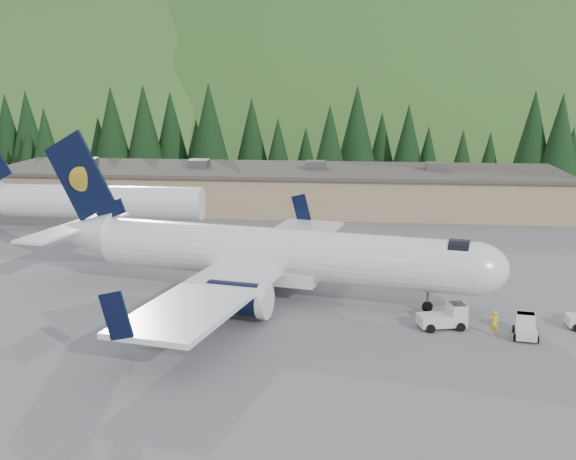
# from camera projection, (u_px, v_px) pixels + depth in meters

# --- Properties ---
(ground) EXTENTS (600.00, 600.00, 0.00)m
(ground) POSITION_uv_depth(u_px,v_px,m) (279.00, 297.00, 55.07)
(ground) COLOR #5D5D61
(airliner) EXTENTS (37.05, 35.00, 12.35)m
(airliner) POSITION_uv_depth(u_px,v_px,m) (266.00, 255.00, 54.71)
(airliner) COLOR white
(airliner) RESTS_ON ground
(second_airliner) EXTENTS (27.50, 11.00, 10.05)m
(second_airliner) POSITION_uv_depth(u_px,v_px,m) (77.00, 200.00, 78.42)
(second_airliner) COLOR white
(second_airliner) RESTS_ON ground
(baggage_tug_a) EXTENTS (3.41, 2.51, 1.66)m
(baggage_tug_a) POSITION_uv_depth(u_px,v_px,m) (446.00, 317.00, 48.31)
(baggage_tug_a) COLOR silver
(baggage_tug_a) RESTS_ON ground
(baggage_tug_c) EXTENTS (1.86, 2.72, 1.37)m
(baggage_tug_c) POSITION_uv_depth(u_px,v_px,m) (526.00, 327.00, 46.73)
(baggage_tug_c) COLOR silver
(baggage_tug_c) RESTS_ON ground
(terminal_building) EXTENTS (71.00, 17.00, 6.10)m
(terminal_building) POSITION_uv_depth(u_px,v_px,m) (276.00, 188.00, 92.00)
(terminal_building) COLOR #9E7F63
(terminal_building) RESTS_ON ground
(ramp_worker) EXTENTS (0.63, 0.42, 1.67)m
(ramp_worker) POSITION_uv_depth(u_px,v_px,m) (494.00, 323.00, 46.89)
(ramp_worker) COLOR yellow
(ramp_worker) RESTS_ON ground
(tree_line) EXTENTS (113.10, 19.20, 14.45)m
(tree_line) POSITION_uv_depth(u_px,v_px,m) (268.00, 134.00, 114.06)
(tree_line) COLOR black
(tree_line) RESTS_ON ground
(hills) EXTENTS (614.00, 330.00, 300.00)m
(hills) POSITION_uv_depth(u_px,v_px,m) (489.00, 349.00, 268.29)
(hills) COLOR #264D1A
(hills) RESTS_ON ground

